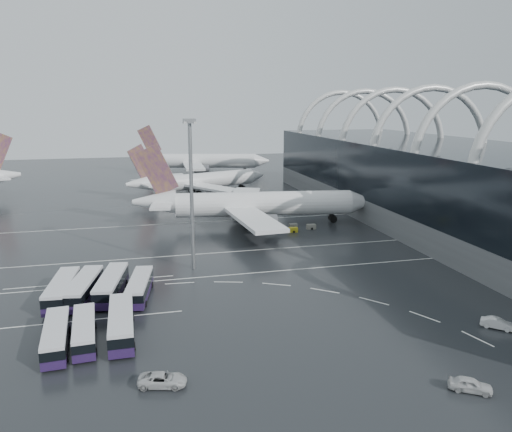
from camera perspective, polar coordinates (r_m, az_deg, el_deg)
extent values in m
plane|color=black|center=(92.30, -3.23, -6.33)|extent=(420.00, 420.00, 0.00)
cube|color=#5C5E61|center=(134.12, 21.99, 0.14)|extent=(42.00, 160.00, 6.00)
cube|color=black|center=(132.46, 22.35, 4.36)|extent=(42.00, 160.00, 14.00)
torus|color=silver|center=(120.77, 24.06, 5.88)|extent=(33.80, 1.80, 33.80)
torus|color=silver|center=(136.19, 19.19, 6.94)|extent=(33.80, 1.80, 33.80)
torus|color=silver|center=(152.42, 15.31, 7.74)|extent=(33.80, 1.80, 33.80)
torus|color=silver|center=(169.23, 12.18, 8.36)|extent=(33.80, 1.80, 33.80)
torus|color=silver|center=(186.46, 9.61, 8.85)|extent=(33.80, 1.80, 33.80)
cube|color=white|center=(90.45, -2.99, -6.73)|extent=(120.00, 0.25, 0.01)
cube|color=white|center=(103.55, -4.47, -4.21)|extent=(120.00, 0.25, 0.01)
cube|color=white|center=(130.32, -6.50, -0.70)|extent=(120.00, 0.25, 0.01)
cube|color=white|center=(76.46, -19.18, -11.22)|extent=(28.00, 0.25, 0.01)
cube|color=white|center=(91.30, -18.32, -7.20)|extent=(28.00, 0.25, 0.01)
cylinder|color=white|center=(125.95, 0.94, 1.42)|extent=(44.54, 11.99, 6.13)
cone|color=white|center=(131.42, 11.93, 1.62)|extent=(7.10, 6.92, 6.13)
cone|color=white|center=(125.40, -11.56, 1.60)|extent=(11.29, 7.49, 6.13)
cube|color=#451764|center=(124.06, -11.23, 5.16)|extent=(10.17, 1.99, 12.99)
cube|color=white|center=(125.21, -10.60, 1.62)|extent=(7.26, 19.48, 0.53)
cube|color=white|center=(112.79, -0.37, -0.26)|extent=(9.35, 26.89, 0.85)
cube|color=white|center=(138.55, -1.47, 2.19)|extent=(15.87, 27.36, 0.85)
cylinder|color=slate|center=(117.15, 1.00, -0.72)|extent=(6.24, 4.34, 3.59)
cylinder|color=slate|center=(135.59, 0.00, 1.14)|extent=(6.24, 4.34, 3.59)
cube|color=black|center=(126.41, -0.97, -0.50)|extent=(13.47, 8.40, 2.32)
cylinder|color=white|center=(170.11, -5.88, 4.07)|extent=(36.38, 17.38, 5.29)
cone|color=white|center=(180.77, 0.07, 4.65)|extent=(6.93, 6.82, 5.29)
cone|color=white|center=(160.74, -13.15, 3.62)|extent=(10.36, 8.05, 5.29)
cube|color=#451764|center=(160.16, -12.96, 6.04)|extent=(8.45, 3.48, 11.21)
cube|color=white|center=(161.37, -12.54, 3.69)|extent=(9.40, 16.83, 0.46)
cube|color=white|center=(158.57, -5.11, 3.25)|extent=(17.41, 22.74, 0.73)
cube|color=white|center=(178.70, -8.62, 4.23)|extent=(9.38, 23.44, 0.73)
cylinder|color=slate|center=(162.90, -4.79, 2.93)|extent=(5.77, 4.61, 3.10)
cylinder|color=slate|center=(177.27, -7.36, 3.67)|extent=(5.77, 4.61, 3.10)
cube|color=black|center=(169.06, -6.94, 2.74)|extent=(12.27, 9.18, 2.01)
cylinder|color=white|center=(221.65, -5.60, 6.30)|extent=(41.83, 16.48, 6.21)
cone|color=white|center=(220.33, 0.66, 6.33)|extent=(7.78, 7.62, 6.21)
cone|color=white|center=(225.90, -12.26, 6.47)|extent=(11.92, 8.70, 6.21)
cube|color=#451764|center=(224.97, -12.08, 8.48)|extent=(10.14, 3.22, 13.16)
cube|color=white|center=(225.43, -11.72, 6.48)|extent=(9.51, 19.85, 0.54)
cube|color=white|center=(209.07, -7.16, 5.70)|extent=(8.69, 27.06, 0.86)
cube|color=white|center=(235.42, -6.29, 6.51)|extent=(18.67, 27.28, 0.86)
cylinder|color=slate|center=(212.58, -6.15, 5.32)|extent=(6.61, 5.00, 3.64)
cylinder|color=slate|center=(231.57, -5.59, 5.94)|extent=(6.61, 5.00, 3.64)
cube|color=black|center=(222.68, -6.67, 5.20)|extent=(14.15, 9.86, 2.35)
cone|color=white|center=(185.67, -26.95, 4.12)|extent=(12.63, 10.33, 6.37)
cube|color=#22133B|center=(84.20, -21.24, -8.45)|extent=(4.23, 13.93, 1.16)
cube|color=black|center=(83.77, -21.31, -7.64)|extent=(4.27, 13.67, 1.37)
cube|color=silver|center=(83.47, -21.36, -7.04)|extent=(4.23, 13.93, 0.47)
cylinder|color=black|center=(80.05, -20.83, -9.85)|extent=(0.46, 1.08, 1.06)
cylinder|color=black|center=(80.72, -22.90, -9.84)|extent=(0.46, 1.08, 1.06)
cylinder|color=black|center=(88.07, -19.69, -7.68)|extent=(0.46, 1.08, 1.06)
cylinder|color=black|center=(88.68, -21.57, -7.69)|extent=(0.46, 1.08, 1.06)
cube|color=#22133B|center=(83.87, -19.07, -8.36)|extent=(5.43, 13.95, 1.15)
cube|color=black|center=(83.44, -19.13, -7.55)|extent=(5.44, 13.69, 1.36)
cube|color=silver|center=(83.14, -19.18, -6.96)|extent=(5.43, 13.95, 0.47)
cylinder|color=black|center=(79.74, -18.85, -9.78)|extent=(0.55, 1.10, 1.05)
cylinder|color=black|center=(80.56, -20.88, -9.71)|extent=(0.55, 1.10, 1.05)
cylinder|color=black|center=(87.59, -17.37, -7.63)|extent=(0.55, 1.10, 1.05)
cylinder|color=black|center=(88.33, -19.23, -7.59)|extent=(0.55, 1.10, 1.05)
cube|color=#22133B|center=(83.87, -16.17, -8.15)|extent=(5.30, 14.15, 1.17)
cube|color=black|center=(83.43, -16.23, -7.33)|extent=(5.31, 13.88, 1.38)
cube|color=silver|center=(83.12, -16.27, -6.72)|extent=(5.30, 14.15, 0.48)
cylinder|color=black|center=(79.69, -15.73, -9.57)|extent=(0.54, 1.11, 1.06)
cylinder|color=black|center=(80.33, -17.83, -9.53)|extent=(0.54, 1.11, 1.06)
cylinder|color=black|center=(87.80, -14.63, -7.39)|extent=(0.54, 1.11, 1.06)
cylinder|color=black|center=(88.37, -16.54, -7.38)|extent=(0.54, 1.11, 1.06)
cube|color=#22133B|center=(82.28, -13.13, -8.44)|extent=(4.77, 12.99, 1.08)
cube|color=black|center=(81.87, -13.17, -7.67)|extent=(4.79, 12.75, 1.27)
cube|color=silver|center=(81.58, -13.20, -7.11)|extent=(4.77, 12.99, 0.44)
cylinder|color=black|center=(78.49, -12.53, -9.77)|extent=(0.49, 1.02, 0.98)
cylinder|color=black|center=(78.91, -14.52, -9.76)|extent=(0.49, 1.02, 0.98)
cylinder|color=black|center=(86.00, -11.84, -7.71)|extent=(0.49, 1.02, 0.98)
cylinder|color=black|center=(86.38, -13.65, -7.71)|extent=(0.49, 1.02, 0.98)
cube|color=#22133B|center=(69.32, -21.84, -13.22)|extent=(3.67, 12.62, 1.05)
cube|color=black|center=(68.84, -21.92, -12.36)|extent=(3.70, 12.37, 1.24)
cube|color=silver|center=(68.50, -21.98, -11.72)|extent=(3.67, 12.62, 0.43)
cylinder|color=black|center=(65.81, -20.82, -14.95)|extent=(0.40, 0.98, 0.96)
cylinder|color=black|center=(66.05, -23.21, -15.06)|extent=(0.40, 0.98, 0.96)
cylinder|color=black|center=(72.99, -20.56, -12.10)|extent=(0.40, 0.98, 0.96)
cylinder|color=black|center=(73.21, -22.69, -12.21)|extent=(0.40, 0.98, 0.96)
cube|color=#22133B|center=(69.65, -18.99, -12.88)|extent=(3.51, 12.18, 1.02)
cube|color=black|center=(69.19, -19.06, -12.05)|extent=(3.55, 11.94, 1.20)
cube|color=silver|center=(68.87, -19.10, -11.44)|extent=(3.51, 12.18, 0.42)
cylinder|color=black|center=(66.31, -17.86, -14.51)|extent=(0.39, 0.94, 0.92)
cylinder|color=black|center=(66.42, -20.15, -14.64)|extent=(0.39, 0.94, 0.92)
cylinder|color=black|center=(73.27, -17.90, -11.81)|extent=(0.39, 0.94, 0.92)
cylinder|color=black|center=(73.37, -19.95, -11.93)|extent=(0.39, 0.94, 0.92)
cube|color=#22133B|center=(69.92, -15.10, -12.40)|extent=(3.21, 13.81, 1.17)
cube|color=black|center=(69.39, -15.16, -11.45)|extent=(3.27, 13.54, 1.38)
cube|color=silver|center=(69.03, -15.21, -10.75)|extent=(3.21, 13.81, 0.48)
cylinder|color=black|center=(66.10, -13.78, -14.27)|extent=(0.38, 1.06, 1.06)
cylinder|color=black|center=(66.19, -16.42, -14.39)|extent=(0.38, 1.06, 1.06)
cylinder|color=black|center=(74.09, -13.90, -11.21)|extent=(0.38, 1.06, 1.06)
cylinder|color=black|center=(74.17, -16.22, -11.33)|extent=(0.38, 1.06, 1.06)
imported|color=silver|center=(58.11, -10.63, -17.90)|extent=(5.72, 3.60, 1.47)
imported|color=silver|center=(60.80, 23.29, -17.29)|extent=(4.75, 3.93, 1.53)
imported|color=silver|center=(77.28, 25.90, -10.99)|extent=(4.24, 4.10, 1.44)
cylinder|color=gray|center=(91.10, -7.37, 2.07)|extent=(0.67, 0.67, 26.86)
cube|color=gray|center=(89.60, -7.62, 10.73)|extent=(2.11, 2.11, 0.77)
cube|color=silver|center=(89.61, -7.62, 10.54)|extent=(1.92, 1.92, 0.38)
cube|color=#B1A217|center=(119.81, 4.28, -1.58)|extent=(2.03, 1.20, 1.11)
cube|color=slate|center=(123.76, 4.27, -1.13)|extent=(1.94, 1.15, 1.06)
cube|color=slate|center=(123.07, 6.32, -1.22)|extent=(2.17, 1.28, 1.18)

